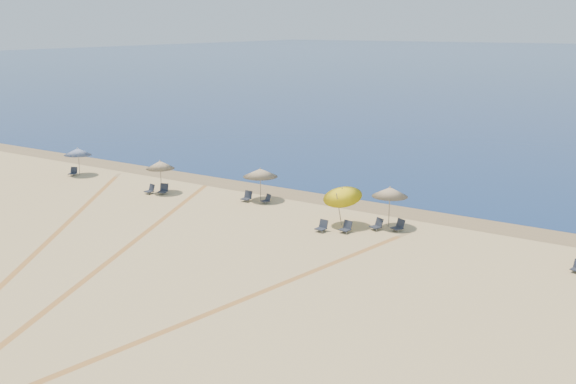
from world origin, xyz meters
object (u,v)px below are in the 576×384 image
object	(u,v)px
chair_4	(267,199)
chair_3	(247,197)
chair_5	(322,226)
chair_7	(377,225)
umbrella_1	(160,165)
chair_6	(346,227)
chair_0	(73,172)
chair_2	(163,189)
umbrella_3	(342,193)
umbrella_0	(78,152)
chair_8	(399,226)
chair_1	(150,190)
umbrella_4	(390,192)
umbrella_2	(260,173)

from	to	relation	value
chair_4	chair_3	bearing A→B (deg)	-146.07
chair_5	chair_7	bearing A→B (deg)	44.46
umbrella_1	chair_6	xyz separation A→B (m)	(15.25, -1.00, -1.72)
umbrella_1	chair_4	xyz separation A→B (m)	(7.91, 1.68, -1.75)
umbrella_1	chair_6	distance (m)	15.38
chair_0	chair_5	distance (m)	23.64
chair_5	chair_4	bearing A→B (deg)	158.59
chair_2	chair_6	xyz separation A→B (m)	(14.88, -0.82, -0.02)
umbrella_3	chair_2	distance (m)	14.15
chair_7	umbrella_0	bearing A→B (deg)	-155.61
chair_2	chair_8	xyz separation A→B (m)	(17.34, 1.02, -0.01)
umbrella_1	chair_4	distance (m)	8.27
chair_1	chair_7	xyz separation A→B (m)	(17.03, 1.04, 0.01)
umbrella_0	chair_8	bearing A→B (deg)	0.52
umbrella_0	chair_4	world-z (taller)	umbrella_0
chair_5	chair_8	xyz separation A→B (m)	(3.73, 2.41, 0.01)
umbrella_1	umbrella_4	distance (m)	16.94
umbrella_4	chair_3	size ratio (longest dim) A/B	3.59
umbrella_4	chair_2	world-z (taller)	umbrella_4
umbrella_3	chair_6	size ratio (longest dim) A/B	3.68
umbrella_1	chair_3	size ratio (longest dim) A/B	3.42
chair_1	chair_8	world-z (taller)	chair_8
chair_1	chair_0	bearing A→B (deg)	-174.04
chair_0	chair_1	bearing A→B (deg)	-28.03
umbrella_4	chair_5	size ratio (longest dim) A/B	3.52
umbrella_2	chair_5	bearing A→B (deg)	-28.39
umbrella_3	umbrella_4	world-z (taller)	umbrella_3
chair_1	chair_6	xyz separation A→B (m)	(15.72, -0.37, 0.01)
umbrella_2	chair_0	bearing A→B (deg)	-173.36
umbrella_2	chair_0	size ratio (longest dim) A/B	2.92
umbrella_0	umbrella_3	world-z (taller)	umbrella_3
chair_6	chair_8	size ratio (longest dim) A/B	0.85
umbrella_0	chair_4	bearing A→B (deg)	3.61
chair_8	chair_1	bearing A→B (deg)	-150.95
chair_1	chair_3	xyz separation A→B (m)	(6.96, 2.04, 0.02)
chair_0	chair_2	size ratio (longest dim) A/B	0.93
chair_5	umbrella_3	bearing A→B (deg)	81.19
umbrella_1	umbrella_4	world-z (taller)	umbrella_4
umbrella_0	chair_5	xyz separation A→B (m)	(23.30, -2.17, -1.59)
umbrella_1	umbrella_3	bearing A→B (deg)	-0.06
umbrella_2	chair_7	bearing A→B (deg)	-10.41
chair_1	chair_7	distance (m)	17.06
chair_0	chair_6	bearing A→B (deg)	-25.56
umbrella_2	umbrella_3	xyz separation A→B (m)	(7.32, -2.16, 0.10)
umbrella_1	chair_1	xyz separation A→B (m)	(-0.47, -0.63, -1.73)
umbrella_0	umbrella_3	bearing A→B (deg)	-1.46
chair_1	chair_2	world-z (taller)	chair_2
chair_8	chair_4	bearing A→B (deg)	-160.49
chair_8	chair_0	bearing A→B (deg)	-154.24
chair_0	chair_3	bearing A→B (deg)	-18.49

